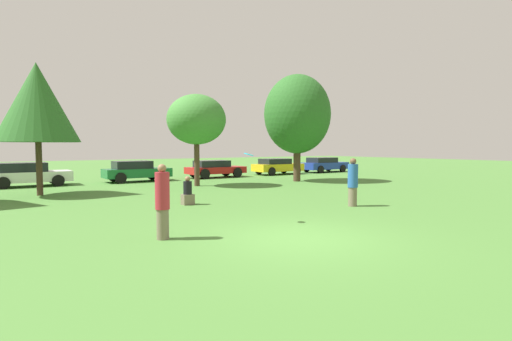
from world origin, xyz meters
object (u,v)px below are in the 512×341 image
Objects in this scene: parked_car_yellow at (277,166)px; parked_car_blue at (324,164)px; person_thrower at (162,202)px; tree_2 at (196,120)px; tree_3 at (297,114)px; person_catcher at (353,182)px; parked_car_red at (215,168)px; tree_1 at (37,103)px; bystander_sitting at (188,193)px; parked_car_white at (28,174)px; frisbee at (249,154)px; parked_car_green at (136,171)px.

parked_car_blue is at bearing -1.05° from parked_car_yellow.
tree_2 reaches higher than person_thrower.
parked_car_yellow is (2.65, 5.57, -3.57)m from tree_3.
tree_2 is 6.66m from tree_3.
person_catcher is 14.95m from parked_car_red.
tree_1 reaches higher than tree_2.
person_thrower is at bearing -122.31° from parked_car_red.
parked_car_yellow reaches higher than bystander_sitting.
person_catcher is 17.79m from parked_car_white.
tree_1 is at bearing 179.37° from tree_2.
frisbee is 23.43m from parked_car_blue.
tree_1 is at bearing 90.12° from person_thrower.
parked_car_green is at bearing 179.93° from parked_car_yellow.
parked_car_yellow is at bearing 178.95° from parked_car_blue.
frisbee is 0.07× the size of parked_car_red.
parked_car_red is at bearing 117.97° from tree_3.
parked_car_green is at bearing -179.74° from parked_car_red.
parked_car_yellow is at bearing -125.26° from person_catcher.
parked_car_red is (5.64, 0.07, -0.03)m from parked_car_green.
bystander_sitting is 0.26× the size of parked_car_white.
bystander_sitting is at bearing -55.53° from tree_1.
person_thrower reaches higher than parked_car_red.
parked_car_red is at bearing 179.60° from parked_car_yellow.
person_catcher is at bearing -47.56° from tree_1.
tree_3 is (12.80, 10.30, 3.33)m from person_thrower.
frisbee is at bearing -129.97° from parked_car_yellow.
bystander_sitting is 0.16× the size of tree_3.
person_catcher is at bearing -81.39° from tree_2.
parked_car_yellow is (11.24, 0.08, -0.02)m from parked_car_green.
parked_car_red is at bearing -105.86° from person_catcher.
tree_1 is 1.47× the size of parked_car_green.
tree_3 is at bearing -3.72° from tree_1.
parked_car_blue is at bearing 40.89° from frisbee.
bystander_sitting is at bearing -45.39° from person_catcher.
tree_1 reaches higher than parked_car_red.
frisbee is at bearing -1.39° from person_catcher.
person_catcher is at bearing -131.23° from parked_car_blue.
tree_1 is 7.79m from tree_2.
tree_2 is at bearing 61.66° from bystander_sitting.
tree_1 reaches higher than bystander_sitting.
parked_car_blue is (20.47, 15.81, -0.24)m from person_thrower.
tree_3 is 1.60× the size of parked_car_red.
parked_car_red is 5.60m from parked_car_yellow.
tree_3 is at bearing 44.36° from frisbee.
person_catcher is 1.64× the size of bystander_sitting.
parked_car_white is (-4.46, 15.65, -1.31)m from frisbee.
parked_car_white reaches higher than parked_car_red.
parked_car_white is at bearing 178.67° from parked_car_blue.
person_catcher is 0.44× the size of parked_car_green.
tree_3 is 1.66× the size of parked_car_yellow.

